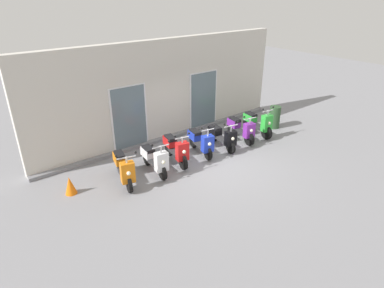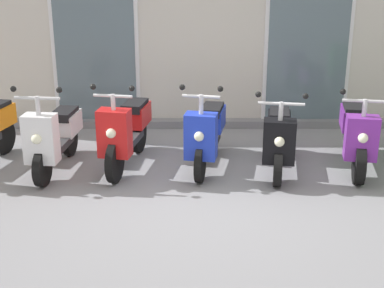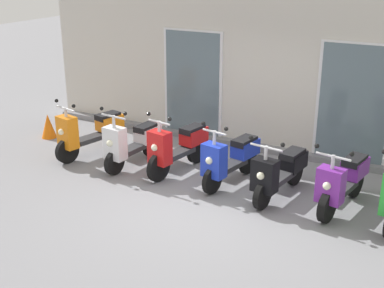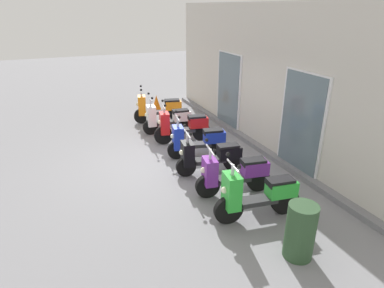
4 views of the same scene
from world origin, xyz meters
The scene contains 9 objects.
ground_plane centered at (0.00, 0.00, 0.00)m, with size 40.00×40.00×0.00m, color gray.
storefront_facade centered at (0.00, 2.78, 1.77)m, with size 10.30×0.50×3.65m.
scooter_orange centered at (-2.91, 0.74, 0.49)m, with size 0.74×1.61×1.20m.
scooter_white centered at (-1.88, 0.70, 0.47)m, with size 0.61×1.52×1.21m.
scooter_red centered at (-0.99, 0.83, 0.49)m, with size 0.63×1.60×1.20m.
scooter_blue centered at (0.05, 0.83, 0.48)m, with size 0.62×1.52×1.20m.
scooter_black centered at (0.96, 0.74, 0.44)m, with size 0.63×1.57×1.14m.
scooter_purple centered at (1.95, 0.79, 0.46)m, with size 0.64×1.57×1.16m.
traffic_cone centered at (-4.37, 1.13, 0.26)m, with size 0.32×0.32×0.52m, color orange.
Camera 3 is at (3.33, -6.66, 3.75)m, focal length 48.28 mm.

